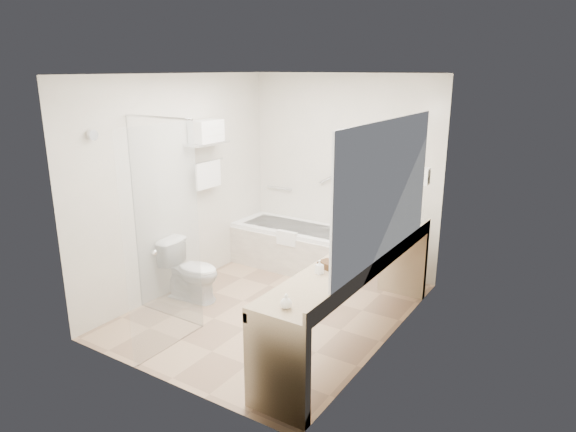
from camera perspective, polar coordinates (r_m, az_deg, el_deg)
The scene contains 25 objects.
floor at distance 5.73m, azimuth -1.64°, elevation -10.36°, with size 3.20×3.20×0.00m, color tan.
ceiling at distance 5.13m, azimuth -1.88°, elevation 15.50°, with size 2.60×3.20×0.10m, color white.
wall_back at distance 6.64m, azimuth 6.08°, elevation 4.71°, with size 2.60×0.10×2.50m, color beige.
wall_front at distance 4.13m, azimuth -14.40°, elevation -2.86°, with size 2.60×0.10×2.50m, color beige.
wall_left at distance 6.10m, azimuth -11.91°, elevation 3.43°, with size 0.10×3.20×2.50m, color beige.
wall_right at distance 4.71m, azimuth 11.44°, elevation -0.31°, with size 0.10×3.20×2.50m, color beige.
bathtub at distance 6.83m, azimuth 0.72°, elevation -3.36°, with size 1.60×0.73×0.59m.
grab_bar_short at distance 7.13m, azimuth -0.97°, elevation 3.14°, with size 0.03×0.03×0.40m, color silver.
grab_bar_long at distance 6.63m, azimuth 5.54°, elevation 4.70°, with size 0.03×0.03×0.60m, color silver.
shower_enclosure at distance 5.06m, azimuth -13.63°, elevation -1.47°, with size 0.96×0.91×2.11m.
towel_shelf at distance 6.18m, azimuth -9.02°, elevation 8.48°, with size 0.24×0.55×0.81m.
vanity_counter at distance 4.88m, azimuth 7.36°, elevation -7.12°, with size 0.55×2.70×0.95m.
sink at distance 5.15m, azimuth 9.66°, elevation -3.82°, with size 0.40×0.52×0.14m, color white.
faucet at distance 5.06m, azimuth 11.23°, elevation -2.94°, with size 0.03×0.03×0.14m, color silver.
mirror at distance 4.50m, azimuth 10.82°, elevation 2.92°, with size 0.02×2.00×1.20m, color silver.
hairdryer_unit at distance 5.64m, azimuth 15.02°, elevation 4.27°, with size 0.08×0.10×0.18m, color white.
toilet at distance 5.96m, azimuth -10.71°, elevation -6.01°, with size 0.39×0.69×0.68m, color white.
amenity_basket at distance 4.57m, azimuth 4.56°, elevation -5.45°, with size 0.18×0.12×0.06m, color #4D311B.
soap_bottle_a at distance 4.45m, azimuth 3.50°, elevation -6.07°, with size 0.06×0.12×0.06m, color white.
soap_bottle_b at distance 3.83m, azimuth -0.20°, elevation -9.61°, with size 0.09×0.11×0.09m, color white.
water_bottle_left at distance 5.81m, azimuth 12.67°, elevation -0.42°, with size 0.06×0.06×0.20m.
water_bottle_mid at distance 5.42m, azimuth 9.34°, elevation -1.42°, with size 0.06×0.06×0.20m.
water_bottle_right at distance 5.91m, azimuth 11.67°, elevation -0.06°, with size 0.06×0.06×0.20m.
drinking_glass_near at distance 5.70m, azimuth 9.91°, elevation -1.06°, with size 0.07×0.07×0.09m, color silver.
drinking_glass_far at distance 5.32m, azimuth 8.38°, elevation -2.21°, with size 0.07×0.07×0.10m, color silver.
Camera 1 is at (2.90, -4.23, 2.56)m, focal length 32.00 mm.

